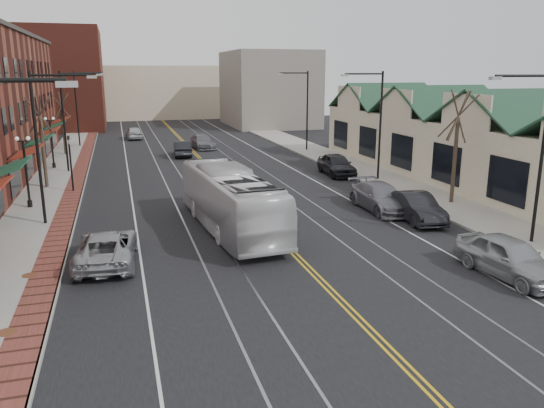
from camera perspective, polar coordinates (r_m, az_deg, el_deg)
ground at (r=17.78m, az=10.70°, el=-13.47°), size 160.00×160.00×0.00m
sidewalk_left at (r=35.20m, az=-23.26°, el=-0.32°), size 4.00×120.00×0.15m
sidewalk_right at (r=39.93m, az=13.24°, el=2.07°), size 4.00×120.00×0.15m
building_right at (r=42.80m, az=20.47°, el=5.38°), size 8.00×36.00×4.60m
backdrop_left at (r=84.40m, az=-22.62°, el=12.30°), size 14.00×18.00×14.00m
backdrop_mid at (r=99.29m, az=-12.20°, el=11.72°), size 22.00×14.00×9.00m
backdrop_right at (r=82.11m, az=-0.40°, el=12.28°), size 12.00×16.00×11.00m
streetlight_l_1 at (r=30.33m, az=-23.22°, el=7.07°), size 3.33×0.25×8.00m
streetlight_l_2 at (r=46.20m, az=-21.00°, el=9.33°), size 3.33×0.25×8.00m
streetlight_l_3 at (r=62.13m, az=-19.91°, el=10.42°), size 3.33×0.25×8.00m
streetlight_r_0 at (r=27.35m, az=26.51°, el=6.08°), size 3.33×0.25×8.00m
streetlight_r_1 at (r=40.53m, az=11.06°, el=9.44°), size 3.33×0.25×8.00m
streetlight_r_2 at (r=55.22m, az=3.38°, el=10.86°), size 3.33×0.25×8.00m
lamppost_l_2 at (r=34.89m, az=-24.90°, el=2.98°), size 0.84×0.28×4.27m
lamppost_l_3 at (r=48.62m, az=-22.60°, el=6.02°), size 0.84×0.28×4.27m
tree_left_near at (r=40.54m, az=-23.49°, el=6.39°), size 1.78×1.37×6.48m
tree_left_far at (r=56.39m, az=-21.58°, el=8.19°), size 1.66×1.28×6.02m
tree_right_mid at (r=34.59m, az=19.17°, el=6.03°), size 1.90×1.46×6.93m
manhole_mid at (r=19.13m, az=-26.65°, el=-12.22°), size 0.60×0.60×0.02m
manhole_far at (r=23.67m, az=-24.60°, el=-6.98°), size 0.60×0.60×0.02m
traffic_signal at (r=38.52m, az=-20.86°, el=4.53°), size 0.18×0.15×3.80m
transit_bus at (r=27.71m, az=-4.52°, el=0.40°), size 3.64×11.70×3.21m
parked_suv at (r=24.10m, az=-17.38°, el=-4.49°), size 2.81×5.44×1.47m
parked_car_a at (r=23.59m, az=24.18°, el=-5.25°), size 2.40×5.06×1.67m
parked_car_b at (r=30.59m, az=15.27°, el=-0.33°), size 2.14×4.89×1.56m
parked_car_c at (r=32.44m, az=11.60°, el=0.73°), size 2.26×5.52×1.60m
parked_car_d at (r=42.90m, az=6.96°, el=4.23°), size 2.30×5.13×1.71m
distant_car_left at (r=52.88m, az=-9.61°, el=5.90°), size 1.94×4.73×1.52m
distant_car_right at (r=57.91m, az=-7.51°, el=6.65°), size 2.53×5.22×1.46m
distant_car_far at (r=67.73m, az=-14.63°, el=7.42°), size 2.07×4.60×1.54m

